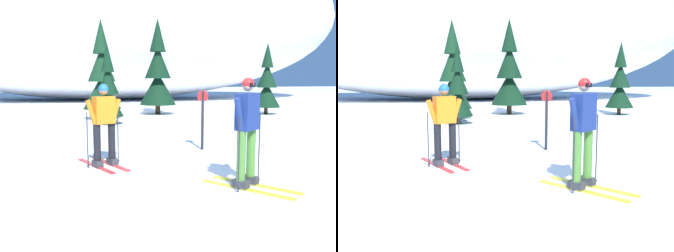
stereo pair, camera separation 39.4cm
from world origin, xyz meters
The scene contains 9 objects.
ground_plane centered at (0.00, 0.00, 0.00)m, with size 120.00×120.00×0.00m, color white.
skier_orange_jacket centered at (-1.55, 1.06, 0.91)m, with size 1.07×1.61×1.72m.
skier_navy_jacket centered at (0.76, -0.91, 0.99)m, with size 1.41×1.59×1.85m.
pine_tree_far_left centered at (-1.36, 10.20, 1.84)m, with size 1.70×1.70×4.40m.
pine_tree_center_left centered at (-1.18, 8.21, 1.31)m, with size 1.21×1.21×3.14m.
pine_tree_center_right centered at (1.44, 11.82, 1.98)m, with size 1.83×1.83×4.74m.
pine_tree_far_right centered at (6.79, 10.73, 1.49)m, with size 1.37×1.37×3.56m.
snow_ridge_background centered at (-0.51, 24.95, 6.99)m, with size 39.79×17.88×13.98m, color white.
trail_marker_post centered at (0.97, 2.41, 0.86)m, with size 0.28×0.07×1.52m.
Camera 1 is at (-1.76, -6.71, 1.86)m, focal length 39.92 mm.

